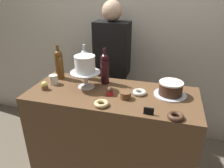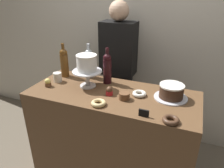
# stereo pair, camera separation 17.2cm
# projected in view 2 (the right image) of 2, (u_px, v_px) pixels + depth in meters

# --- Properties ---
(back_wall) EXTENTS (6.00, 0.05, 2.60)m
(back_wall) POSITION_uv_depth(u_px,v_px,m) (141.00, 28.00, 2.33)
(back_wall) COLOR beige
(back_wall) RESTS_ON ground_plane
(display_counter) EXTENTS (1.40, 0.59, 0.92)m
(display_counter) POSITION_uv_depth(u_px,v_px,m) (112.00, 137.00, 1.94)
(display_counter) COLOR brown
(display_counter) RESTS_ON ground_plane
(cake_stand_pedestal) EXTENTS (0.25, 0.25, 0.15)m
(cake_stand_pedestal) POSITION_uv_depth(u_px,v_px,m) (87.00, 76.00, 1.83)
(cake_stand_pedestal) COLOR silver
(cake_stand_pedestal) RESTS_ON display_counter
(white_layer_cake) EXTENTS (0.17, 0.17, 0.14)m
(white_layer_cake) POSITION_uv_depth(u_px,v_px,m) (87.00, 63.00, 1.78)
(white_layer_cake) COLOR white
(white_layer_cake) RESTS_ON cake_stand_pedestal
(silver_serving_platter) EXTENTS (0.26, 0.26, 0.01)m
(silver_serving_platter) POSITION_uv_depth(u_px,v_px,m) (171.00, 98.00, 1.67)
(silver_serving_platter) COLOR silver
(silver_serving_platter) RESTS_ON display_counter
(chocolate_round_cake) EXTENTS (0.19, 0.19, 0.11)m
(chocolate_round_cake) POSITION_uv_depth(u_px,v_px,m) (171.00, 91.00, 1.64)
(chocolate_round_cake) COLOR #3D2619
(chocolate_round_cake) RESTS_ON silver_serving_platter
(wine_bottle_amber) EXTENTS (0.08, 0.08, 0.33)m
(wine_bottle_amber) POSITION_uv_depth(u_px,v_px,m) (64.00, 62.00, 2.02)
(wine_bottle_amber) COLOR #5B3814
(wine_bottle_amber) RESTS_ON display_counter
(wine_bottle_dark_red) EXTENTS (0.08, 0.08, 0.33)m
(wine_bottle_dark_red) POSITION_uv_depth(u_px,v_px,m) (107.00, 68.00, 1.87)
(wine_bottle_dark_red) COLOR black
(wine_bottle_dark_red) RESTS_ON display_counter
(wine_bottle_clear) EXTENTS (0.08, 0.08, 0.33)m
(wine_bottle_clear) POSITION_uv_depth(u_px,v_px,m) (89.00, 63.00, 2.00)
(wine_bottle_clear) COLOR #B2BCC1
(wine_bottle_clear) RESTS_ON display_counter
(cupcake_chocolate) EXTENTS (0.06, 0.06, 0.07)m
(cupcake_chocolate) POSITION_uv_depth(u_px,v_px,m) (109.00, 91.00, 1.70)
(cupcake_chocolate) COLOR red
(cupcake_chocolate) RESTS_ON display_counter
(cupcake_lemon) EXTENTS (0.06, 0.06, 0.07)m
(cupcake_lemon) POSITION_uv_depth(u_px,v_px,m) (48.00, 83.00, 1.85)
(cupcake_lemon) COLOR brown
(cupcake_lemon) RESTS_ON display_counter
(donut_chocolate) EXTENTS (0.11, 0.11, 0.03)m
(donut_chocolate) POSITION_uv_depth(u_px,v_px,m) (171.00, 120.00, 1.37)
(donut_chocolate) COLOR #472D1E
(donut_chocolate) RESTS_ON display_counter
(donut_glazed) EXTENTS (0.11, 0.11, 0.03)m
(donut_glazed) POSITION_uv_depth(u_px,v_px,m) (99.00, 103.00, 1.57)
(donut_glazed) COLOR #E0C17F
(donut_glazed) RESTS_ON display_counter
(donut_sugar) EXTENTS (0.11, 0.11, 0.03)m
(donut_sugar) POSITION_uv_depth(u_px,v_px,m) (139.00, 94.00, 1.70)
(donut_sugar) COLOR silver
(donut_sugar) RESTS_ON display_counter
(cookie_stack) EXTENTS (0.08, 0.08, 0.05)m
(cookie_stack) POSITION_uv_depth(u_px,v_px,m) (124.00, 96.00, 1.64)
(cookie_stack) COLOR brown
(cookie_stack) RESTS_ON display_counter
(price_sign_chalkboard) EXTENTS (0.07, 0.01, 0.05)m
(price_sign_chalkboard) POSITION_uv_depth(u_px,v_px,m) (144.00, 113.00, 1.42)
(price_sign_chalkboard) COLOR black
(price_sign_chalkboard) RESTS_ON display_counter
(coffee_cup_ceramic) EXTENTS (0.08, 0.08, 0.08)m
(coffee_cup_ceramic) POSITION_uv_depth(u_px,v_px,m) (58.00, 77.00, 1.94)
(coffee_cup_ceramic) COLOR silver
(coffee_cup_ceramic) RESTS_ON display_counter
(barista_figure) EXTENTS (0.36, 0.22, 1.60)m
(barista_figure) POSITION_uv_depth(u_px,v_px,m) (118.00, 74.00, 2.33)
(barista_figure) COLOR black
(barista_figure) RESTS_ON ground_plane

